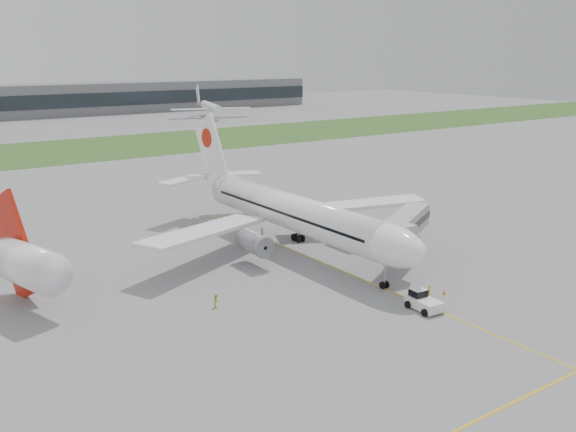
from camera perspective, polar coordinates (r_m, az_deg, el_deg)
ground at (r=88.88m, az=1.88°, el=-3.65°), size 600.00×600.00×0.00m
apron_markings at (r=85.15m, az=3.91°, el=-4.49°), size 70.00×70.00×0.04m
grass_strip at (r=196.20m, az=-19.78°, el=5.44°), size 600.00×50.00×0.02m
airliner at (r=91.12m, az=0.07°, el=0.51°), size 48.13×53.95×17.88m
pushback_tug at (r=72.55m, az=11.90°, el=-7.39°), size 2.96×4.16×2.05m
jet_bridge at (r=86.20m, az=10.36°, el=-0.91°), size 13.87×10.60×6.89m
safety_cone_left at (r=73.59m, az=11.65°, el=-7.62°), size 0.39×0.39×0.54m
safety_cone_right at (r=77.43m, az=13.71°, el=-6.61°), size 0.40×0.40×0.55m
ground_crew_near at (r=76.07m, az=12.44°, el=-6.52°), size 0.68×0.64×1.56m
ground_crew_far at (r=71.99m, az=-6.39°, el=-7.50°), size 0.86×0.92×1.51m
neighbor_aircraft at (r=75.25m, az=-22.24°, el=-3.87°), size 6.98×16.55×13.34m
distant_aircraft_right at (r=284.21m, az=-6.85°, el=8.67°), size 42.32×39.63×13.30m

